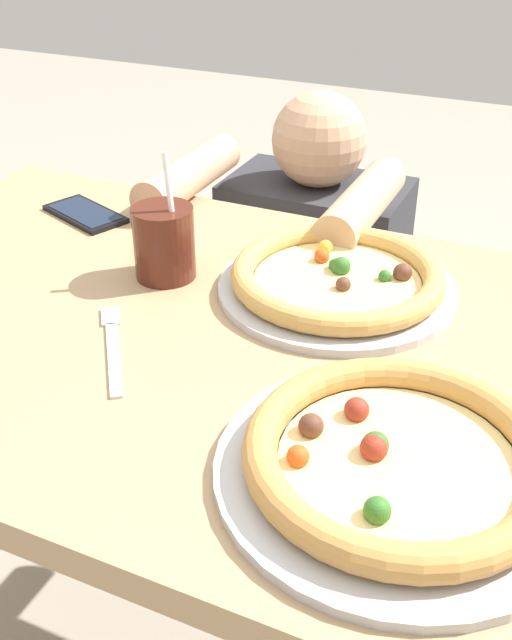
# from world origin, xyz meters

# --- Properties ---
(dining_table) EXTENTS (1.27, 0.76, 0.75)m
(dining_table) POSITION_xyz_m (0.00, 0.00, 0.63)
(dining_table) COLOR tan
(dining_table) RESTS_ON ground
(pizza_near) EXTENTS (0.36, 0.36, 0.05)m
(pizza_near) POSITION_xyz_m (0.26, -0.17, 0.77)
(pizza_near) COLOR #B7B7BC
(pizza_near) RESTS_ON dining_table
(pizza_far) EXTENTS (0.33, 0.33, 0.04)m
(pizza_far) POSITION_xyz_m (0.08, 0.15, 0.77)
(pizza_far) COLOR #B7B7BC
(pizza_far) RESTS_ON dining_table
(drink_cup_colored) EXTENTS (0.09, 0.09, 0.19)m
(drink_cup_colored) POSITION_xyz_m (-0.16, 0.10, 0.80)
(drink_cup_colored) COLOR #4C1E14
(drink_cup_colored) RESTS_ON dining_table
(fork) EXTENTS (0.13, 0.17, 0.00)m
(fork) POSITION_xyz_m (-0.13, -0.09, 0.75)
(fork) COLOR silver
(fork) RESTS_ON dining_table
(cell_phone) EXTENTS (0.17, 0.12, 0.01)m
(cell_phone) POSITION_xyz_m (-0.39, 0.23, 0.75)
(cell_phone) COLOR black
(cell_phone) RESTS_ON dining_table
(diner_seated) EXTENTS (0.39, 0.51, 0.90)m
(diner_seated) POSITION_xyz_m (-0.12, 0.61, 0.41)
(diner_seated) COLOR #333847
(diner_seated) RESTS_ON ground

